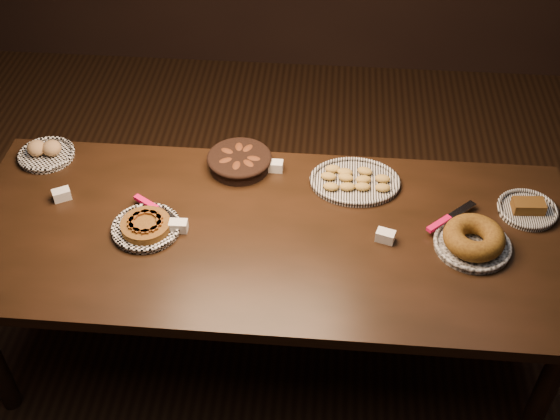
# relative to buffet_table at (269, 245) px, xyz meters

# --- Properties ---
(ground) EXTENTS (5.00, 5.00, 0.00)m
(ground) POSITION_rel_buffet_table_xyz_m (0.00, 0.00, -0.68)
(ground) COLOR black
(ground) RESTS_ON ground
(buffet_table) EXTENTS (2.40, 1.00, 0.75)m
(buffet_table) POSITION_rel_buffet_table_xyz_m (0.00, 0.00, 0.00)
(buffet_table) COLOR black
(buffet_table) RESTS_ON ground
(apple_tart_plate) EXTENTS (0.29, 0.30, 0.05)m
(apple_tart_plate) POSITION_rel_buffet_table_xyz_m (-0.47, -0.03, 0.09)
(apple_tart_plate) COLOR white
(apple_tart_plate) RESTS_ON buffet_table
(madeleine_platter) EXTENTS (0.37, 0.30, 0.04)m
(madeleine_platter) POSITION_rel_buffet_table_xyz_m (0.33, 0.31, 0.09)
(madeleine_platter) COLOR black
(madeleine_platter) RESTS_ON buffet_table
(bundt_cake_plate) EXTENTS (0.33, 0.39, 0.09)m
(bundt_cake_plate) POSITION_rel_buffet_table_xyz_m (0.78, -0.02, 0.11)
(bundt_cake_plate) COLOR black
(bundt_cake_plate) RESTS_ON buffet_table
(croissant_basket) EXTENTS (0.31, 0.31, 0.07)m
(croissant_basket) POSITION_rel_buffet_table_xyz_m (-0.16, 0.38, 0.11)
(croissant_basket) COLOR black
(croissant_basket) RESTS_ON buffet_table
(bread_roll_plate) EXTENTS (0.25, 0.25, 0.08)m
(bread_roll_plate) POSITION_rel_buffet_table_xyz_m (-1.01, 0.38, 0.10)
(bread_roll_plate) COLOR white
(bread_roll_plate) RESTS_ON buffet_table
(loaf_plate) EXTENTS (0.24, 0.24, 0.06)m
(loaf_plate) POSITION_rel_buffet_table_xyz_m (1.02, 0.20, 0.09)
(loaf_plate) COLOR black
(loaf_plate) RESTS_ON buffet_table
(tent_cards) EXTENTS (1.75, 0.45, 0.04)m
(tent_cards) POSITION_rel_buffet_table_xyz_m (0.01, 0.11, 0.10)
(tent_cards) COLOR white
(tent_cards) RESTS_ON buffet_table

